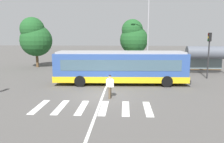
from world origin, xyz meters
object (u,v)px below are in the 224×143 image
object	(u,v)px
city_transit_bus	(121,67)
background_tree_left	(35,37)
traffic_light_far_corner	(209,48)
bus_stop_shelter	(207,53)
parked_car_champagne	(127,62)
pedestrian_crossing_street	(110,85)
parked_car_silver	(89,62)
parked_car_black	(107,62)
parked_car_white	(147,63)
background_tree_right	(134,37)
twin_arm_street_lamp	(148,24)

from	to	relation	value
city_transit_bus	background_tree_left	bearing A→B (deg)	139.77
city_transit_bus	traffic_light_far_corner	world-z (taller)	traffic_light_far_corner
bus_stop_shelter	background_tree_left	world-z (taller)	background_tree_left
city_transit_bus	parked_car_champagne	xyz separation A→B (m)	(0.72, 10.71, -0.82)
pedestrian_crossing_street	background_tree_left	xyz separation A→B (m)	(-11.53, 15.17, 3.27)
pedestrian_crossing_street	parked_car_champagne	xyz separation A→B (m)	(1.38, 15.56, -0.20)
parked_car_silver	parked_car_black	world-z (taller)	same
city_transit_bus	background_tree_left	xyz separation A→B (m)	(-12.20, 10.32, 2.65)
parked_car_silver	parked_car_champagne	bearing A→B (deg)	-1.90
city_transit_bus	bus_stop_shelter	xyz separation A→B (m)	(10.08, 6.62, 0.83)
parked_car_black	traffic_light_far_corner	size ratio (longest dim) A/B	0.95
city_transit_bus	parked_car_white	distance (m)	10.93
parked_car_silver	parked_car_white	bearing A→B (deg)	-3.85
background_tree_left	pedestrian_crossing_street	bearing A→B (deg)	-52.75
background_tree_left	background_tree_right	world-z (taller)	background_tree_left
parked_car_silver	traffic_light_far_corner	bearing A→B (deg)	-29.07
parked_car_silver	bus_stop_shelter	distance (m)	15.51
parked_car_silver	background_tree_left	world-z (taller)	background_tree_left
parked_car_black	background_tree_left	size ratio (longest dim) A/B	0.65
twin_arm_street_lamp	parked_car_black	bearing A→B (deg)	156.94
parked_car_black	background_tree_right	size ratio (longest dim) A/B	0.67
parked_car_black	traffic_light_far_corner	world-z (taller)	traffic_light_far_corner
parked_car_champagne	background_tree_right	xyz separation A→B (m)	(0.91, 2.24, 3.48)
background_tree_right	city_transit_bus	bearing A→B (deg)	-97.13
parked_car_champagne	traffic_light_far_corner	bearing A→B (deg)	-41.89
pedestrian_crossing_street	parked_car_black	size ratio (longest dim) A/B	0.38
city_transit_bus	twin_arm_street_lamp	bearing A→B (deg)	68.69
parked_car_champagne	parked_car_white	xyz separation A→B (m)	(2.75, -0.37, 0.00)
parked_car_white	twin_arm_street_lamp	world-z (taller)	twin_arm_street_lamp
parked_car_white	parked_car_champagne	bearing A→B (deg)	172.33
parked_car_black	parked_car_white	size ratio (longest dim) A/B	1.00
parked_car_champagne	background_tree_left	bearing A→B (deg)	-178.28
parked_car_black	traffic_light_far_corner	xyz separation A→B (m)	(11.16, -7.53, 2.44)
parked_car_silver	twin_arm_street_lamp	xyz separation A→B (m)	(8.04, -2.44, 5.15)
parked_car_silver	parked_car_white	distance (m)	8.23
bus_stop_shelter	city_transit_bus	bearing A→B (deg)	-146.70
parked_car_champagne	parked_car_silver	bearing A→B (deg)	178.10
background_tree_left	city_transit_bus	bearing A→B (deg)	-40.23
background_tree_left	parked_car_black	bearing A→B (deg)	2.37
parked_car_champagne	parked_car_black	bearing A→B (deg)	179.38
traffic_light_far_corner	pedestrian_crossing_street	bearing A→B (deg)	-140.39
parked_car_white	background_tree_right	distance (m)	4.73
parked_car_white	bus_stop_shelter	world-z (taller)	bus_stop_shelter
traffic_light_far_corner	twin_arm_street_lamp	size ratio (longest dim) A/B	0.50
city_transit_bus	twin_arm_street_lamp	size ratio (longest dim) A/B	1.28
parked_car_silver	background_tree_left	bearing A→B (deg)	-175.63
bus_stop_shelter	background_tree_right	world-z (taller)	background_tree_right
city_transit_bus	parked_car_white	world-z (taller)	city_transit_bus
parked_car_silver	parked_car_black	distance (m)	2.66
background_tree_left	background_tree_right	distance (m)	14.07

